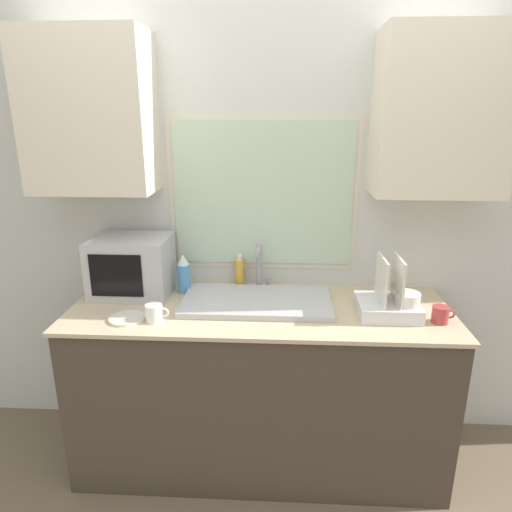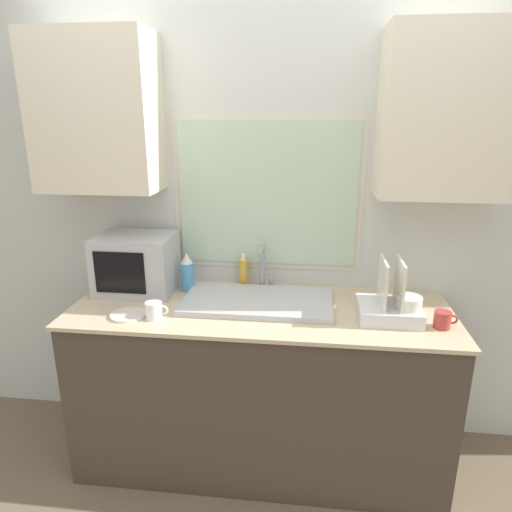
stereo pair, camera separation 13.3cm
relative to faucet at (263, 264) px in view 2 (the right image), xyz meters
name	(u,v)px [view 2 (the right image)]	position (x,y,z in m)	size (l,w,h in m)	color
ground_plane	(253,501)	(0.01, -0.57, -1.05)	(12.00, 12.00, 0.00)	brown
countertop	(260,384)	(0.01, -0.25, -0.60)	(1.91, 0.69, 0.90)	#42382D
wall_back	(267,193)	(0.01, 0.07, 0.38)	(6.00, 0.38, 2.60)	silver
sink_basin	(257,302)	(0.00, -0.21, -0.13)	(0.76, 0.40, 0.03)	#B2B2B7
faucet	(263,264)	(0.00, 0.00, 0.00)	(0.08, 0.15, 0.26)	#99999E
microwave	(136,264)	(-0.68, -0.11, 0.01)	(0.41, 0.31, 0.32)	#B2B2B7
dish_rack	(391,306)	(0.64, -0.30, -0.08)	(0.29, 0.26, 0.29)	silver
spray_bottle	(187,273)	(-0.41, -0.07, -0.05)	(0.07, 0.07, 0.21)	#4C99D8
soap_bottle	(243,272)	(-0.11, 0.04, -0.07)	(0.05, 0.05, 0.19)	gold
mug_near_sink	(154,310)	(-0.47, -0.44, -0.11)	(0.11, 0.08, 0.08)	white
mug_by_rack	(443,320)	(0.86, -0.38, -0.11)	(0.11, 0.08, 0.08)	#A53833
small_plate	(128,315)	(-0.61, -0.43, -0.14)	(0.17, 0.17, 0.01)	silver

